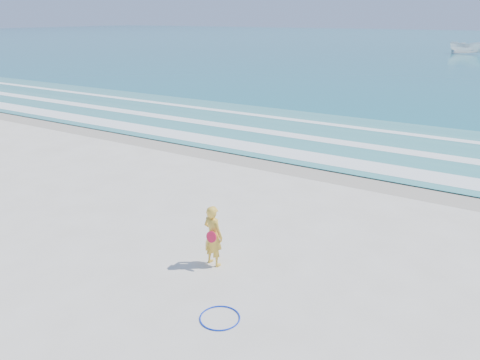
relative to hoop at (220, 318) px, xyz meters
The scene contains 9 objects.
ground 2.81m from the hoop, 165.34° to the left, with size 400.00×400.00×0.00m, color silver.
wet_sand 10.09m from the hoop, 105.66° to the left, with size 400.00×2.40×0.00m, color #B2A893.
shallow 14.96m from the hoop, 100.49° to the left, with size 400.00×10.00×0.01m, color #59B7AD.
foam_near 11.34m from the hoop, 103.89° to the left, with size 400.00×1.40×0.01m, color white.
foam_mid 14.18m from the hoop, 101.07° to the left, with size 400.00×0.90×0.01m, color white.
foam_far 17.43m from the hoop, 98.99° to the left, with size 400.00×0.60×0.01m, color white.
hoop is the anchor object (origin of this frame).
boat 74.08m from the hoop, 94.32° to the left, with size 1.89×5.03×1.94m, color white.
woman 2.27m from the hoop, 128.55° to the left, with size 0.59×0.44×1.50m.
Camera 1 is at (7.19, -7.03, 5.61)m, focal length 35.00 mm.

